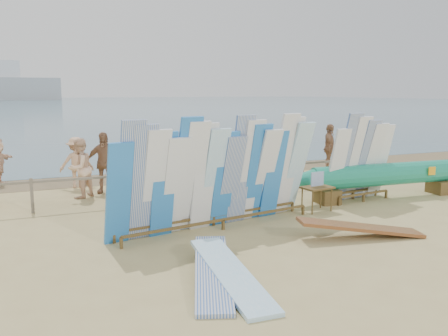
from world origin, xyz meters
name	(u,v)px	position (x,y,z in m)	size (l,w,h in m)	color
ground	(224,226)	(0.00, 0.00, 0.00)	(160.00, 160.00, 0.00)	tan
ocean	(36,103)	(0.00, 128.00, 0.00)	(320.00, 240.00, 0.02)	#406373
wet_sand_strip	(147,176)	(0.00, 7.20, 0.00)	(40.00, 2.60, 0.01)	brown
fence	(183,178)	(0.00, 3.00, 0.63)	(12.08, 0.08, 0.90)	#756B58
main_surfboard_rack	(219,177)	(-0.16, -0.06, 1.16)	(5.17, 1.56, 2.55)	brown
side_surfboard_rack	(360,162)	(4.51, 0.88, 1.12)	(2.22, 0.87, 2.50)	brown
outrigger_canoe	(387,176)	(5.47, 0.82, 0.66)	(7.24, 1.09, 1.03)	brown
vendor_table	(317,198)	(2.74, 0.32, 0.34)	(0.84, 0.64, 1.03)	brown
flat_board_b	(231,283)	(-1.20, -3.06, 0.00)	(0.56, 2.70, 0.07)	#96D0F1
flat_board_e	(212,280)	(-1.42, -2.83, 0.00)	(0.56, 2.70, 0.07)	silver
flat_board_c	(360,238)	(2.31, -1.94, 0.00)	(0.56, 2.70, 0.07)	brown
beach_chair_left	(208,182)	(1.17, 4.03, 0.23)	(0.57, 0.58, 0.78)	#AD2412
beach_chair_right	(197,181)	(0.85, 4.13, 0.26)	(0.69, 0.70, 0.89)	#AD2412
stroller	(220,174)	(1.67, 4.24, 0.41)	(0.67, 0.84, 1.03)	#AD2412
beachgoer_8	(253,161)	(2.55, 3.61, 0.88)	(0.85, 0.41, 1.76)	beige
beachgoer_extra_0	(343,148)	(7.68, 5.78, 0.80)	(1.04, 0.43, 1.60)	tan
beachgoer_10	(329,148)	(6.70, 5.34, 0.92)	(1.07, 0.46, 1.83)	#8C6042
beachgoer_2	(80,168)	(-2.66, 4.35, 0.86)	(0.84, 0.40, 1.73)	beige
beachgoer_6	(236,156)	(2.80, 5.45, 0.78)	(0.76, 0.36, 1.56)	tan
beachgoer_4	(104,163)	(-1.91, 4.76, 0.93)	(1.09, 0.47, 1.86)	#8C6042
beachgoer_3	(76,162)	(-2.58, 5.97, 0.81)	(1.05, 0.43, 1.62)	tan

